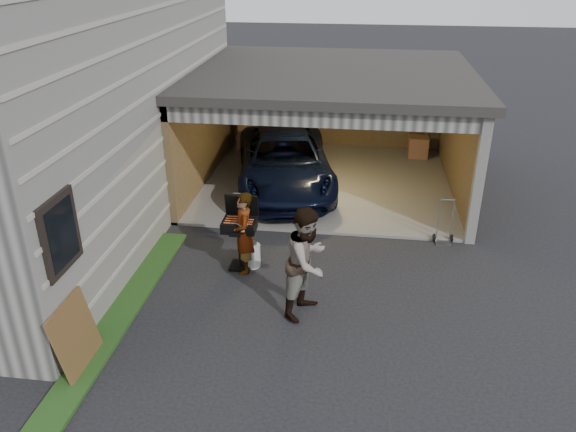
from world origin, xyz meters
name	(u,v)px	position (x,y,z in m)	size (l,w,h in m)	color
ground	(253,331)	(0.00, 0.00, 0.00)	(80.00, 80.00, 0.00)	black
house	(10,91)	(-6.00, 4.00, 2.75)	(7.00, 11.00, 5.50)	#474744
groundcover_strip	(91,359)	(-2.25, -1.00, 0.03)	(0.50, 8.00, 0.06)	#193814
garage	(331,108)	(0.76, 6.79, 1.87)	(6.80, 6.30, 2.90)	#605E59
minivan	(284,164)	(-0.30, 5.86, 0.67)	(2.23, 4.84, 1.35)	black
woman	(243,233)	(-0.50, 1.83, 0.80)	(0.58, 0.38, 1.59)	#A8B1D4
man	(308,262)	(0.80, 0.68, 0.95)	(0.92, 0.72, 1.90)	#51281F
bbq_grill	(240,227)	(-0.60, 1.98, 0.83)	(0.63, 0.55, 1.40)	black
propane_tank	(252,255)	(-0.38, 2.01, 0.23)	(0.30, 0.30, 0.46)	silver
plywood_panel	(76,336)	(-2.34, -1.12, 0.53)	(0.05, 0.97, 1.08)	#513A1B
hand_truck	(444,234)	(3.36, 3.47, 0.19)	(0.41, 0.31, 0.98)	slate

